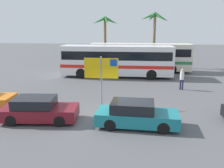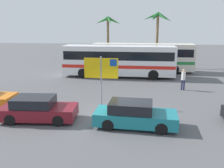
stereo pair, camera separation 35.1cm
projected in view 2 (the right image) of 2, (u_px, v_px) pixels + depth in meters
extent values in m
plane|color=#565659|center=(111.00, 117.00, 13.57)|extent=(120.00, 120.00, 0.00)
cube|color=white|center=(119.00, 60.00, 24.31)|extent=(11.25, 2.60, 2.90)
cube|color=black|center=(119.00, 55.00, 24.18)|extent=(10.80, 2.62, 0.84)
cube|color=red|center=(119.00, 65.00, 24.43)|extent=(11.14, 2.62, 0.32)
cylinder|color=black|center=(152.00, 71.00, 25.29)|extent=(1.00, 0.28, 1.00)
cylinder|color=black|center=(153.00, 75.00, 23.03)|extent=(1.00, 0.28, 1.00)
cylinder|color=black|center=(88.00, 69.00, 26.15)|extent=(1.00, 0.28, 1.00)
cylinder|color=black|center=(83.00, 73.00, 23.89)|extent=(1.00, 0.28, 1.00)
cube|color=silver|center=(142.00, 57.00, 27.18)|extent=(11.25, 2.60, 2.90)
cube|color=black|center=(143.00, 52.00, 27.05)|extent=(10.80, 2.62, 0.84)
cube|color=#23843D|center=(142.00, 61.00, 27.30)|extent=(11.14, 2.62, 0.32)
cylinder|color=black|center=(172.00, 66.00, 28.17)|extent=(1.00, 0.28, 1.00)
cylinder|color=black|center=(174.00, 70.00, 25.91)|extent=(1.00, 0.28, 1.00)
cylinder|color=black|center=(113.00, 65.00, 29.03)|extent=(1.00, 0.28, 1.00)
cylinder|color=black|center=(111.00, 68.00, 26.77)|extent=(1.00, 0.28, 1.00)
cylinder|color=gray|center=(101.00, 81.00, 15.41)|extent=(0.11, 0.11, 3.20)
cube|color=yellow|center=(101.00, 68.00, 15.21)|extent=(2.20, 0.11, 1.30)
cube|color=#1447A8|center=(113.00, 63.00, 15.01)|extent=(0.44, 0.08, 0.44)
cylinder|color=black|center=(7.00, 99.00, 15.96)|extent=(0.61, 0.19, 0.60)
cube|color=#19757F|center=(135.00, 118.00, 12.22)|extent=(4.24, 1.84, 0.64)
cube|color=black|center=(131.00, 107.00, 12.12)|extent=(2.23, 1.62, 0.52)
cylinder|color=black|center=(161.00, 117.00, 12.77)|extent=(0.61, 0.19, 0.60)
cylinder|color=black|center=(161.00, 129.00, 11.32)|extent=(0.61, 0.19, 0.60)
cylinder|color=black|center=(113.00, 114.00, 13.20)|extent=(0.61, 0.19, 0.60)
cylinder|color=black|center=(108.00, 125.00, 11.75)|extent=(0.61, 0.19, 0.60)
cube|color=maroon|center=(39.00, 112.00, 13.06)|extent=(4.20, 2.05, 0.64)
cube|color=black|center=(34.00, 102.00, 12.94)|extent=(2.24, 1.75, 0.52)
cylinder|color=black|center=(65.00, 110.00, 13.82)|extent=(0.61, 0.21, 0.60)
cylinder|color=black|center=(58.00, 121.00, 12.29)|extent=(0.61, 0.21, 0.60)
cylinder|color=black|center=(23.00, 110.00, 13.93)|extent=(0.61, 0.21, 0.60)
cylinder|color=black|center=(10.00, 120.00, 12.40)|extent=(0.61, 0.21, 0.60)
cylinder|color=#1E2347|center=(182.00, 85.00, 19.40)|extent=(0.13, 0.13, 0.84)
cylinder|color=#1E2347|center=(184.00, 85.00, 19.30)|extent=(0.13, 0.13, 0.84)
cylinder|color=silver|center=(184.00, 76.00, 19.18)|extent=(0.32, 0.32, 0.67)
sphere|color=tan|center=(184.00, 70.00, 19.07)|extent=(0.23, 0.23, 0.23)
cylinder|color=brown|center=(157.00, 42.00, 29.99)|extent=(0.32, 0.32, 6.40)
cone|color=#23662D|center=(165.00, 18.00, 29.26)|extent=(1.90, 0.58, 1.29)
cone|color=#23662D|center=(162.00, 16.00, 29.94)|extent=(1.43, 1.87, 0.90)
cone|color=#23662D|center=(155.00, 17.00, 30.11)|extent=(1.11, 1.94, 1.20)
cone|color=#23662D|center=(151.00, 17.00, 29.49)|extent=(1.96, 0.67, 1.11)
cone|color=#23662D|center=(155.00, 16.00, 28.58)|extent=(1.31, 1.91, 1.09)
cone|color=#23662D|center=(163.00, 17.00, 28.56)|extent=(1.47, 1.81, 1.20)
cylinder|color=brown|center=(108.00, 43.00, 31.32)|extent=(0.32, 0.32, 5.94)
cone|color=#2D7533|center=(114.00, 21.00, 30.55)|extent=(1.83, 0.49, 1.16)
cone|color=#2D7533|center=(113.00, 21.00, 31.22)|extent=(1.51, 1.70, 1.04)
cone|color=#2D7533|center=(104.00, 20.00, 31.35)|extent=(1.51, 1.72, 0.91)
cone|color=#2D7533|center=(102.00, 21.00, 30.86)|extent=(1.87, 0.67, 1.12)
cone|color=#2D7533|center=(104.00, 20.00, 29.94)|extent=(1.19, 1.86, 0.97)
cone|color=#2D7533|center=(109.00, 21.00, 29.89)|extent=(1.08, 1.86, 1.15)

